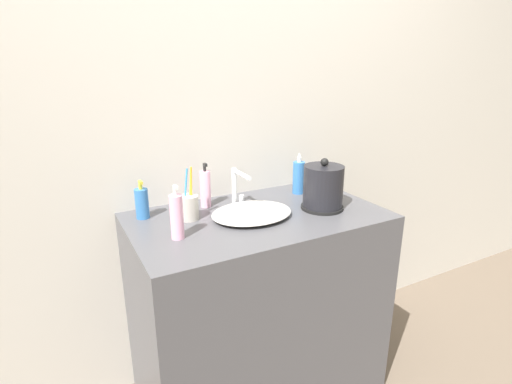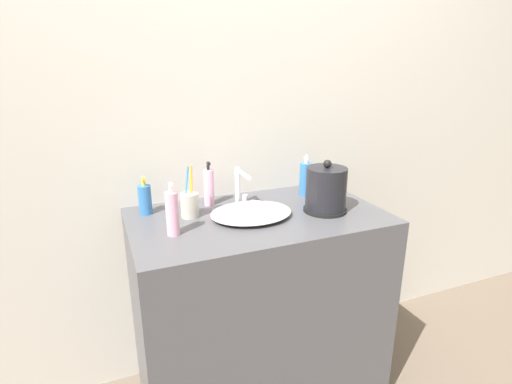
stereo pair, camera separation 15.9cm
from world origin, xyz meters
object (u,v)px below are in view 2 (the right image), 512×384
object	(u,v)px
electric_kettle	(326,191)
mouthwash_bottle	(305,178)
shampoo_bottle	(172,213)
toothbrush_cup	(190,204)
lotion_bottle	(145,199)
hand_cream_bottle	(209,187)
faucet	(240,185)

from	to	relation	value
electric_kettle	mouthwash_bottle	distance (m)	0.23
shampoo_bottle	mouthwash_bottle	size ratio (longest dim) A/B	1.00
electric_kettle	toothbrush_cup	size ratio (longest dim) A/B	1.02
mouthwash_bottle	lotion_bottle	bearing A→B (deg)	177.67
electric_kettle	lotion_bottle	bearing A→B (deg)	160.08
lotion_bottle	hand_cream_bottle	world-z (taller)	hand_cream_bottle
toothbrush_cup	mouthwash_bottle	world-z (taller)	toothbrush_cup
mouthwash_bottle	hand_cream_bottle	world-z (taller)	mouthwash_bottle
toothbrush_cup	mouthwash_bottle	bearing A→B (deg)	7.43
electric_kettle	lotion_bottle	world-z (taller)	electric_kettle
faucet	electric_kettle	xyz separation A→B (m)	(0.30, -0.19, -0.01)
faucet	hand_cream_bottle	distance (m)	0.14
lotion_bottle	mouthwash_bottle	xyz separation A→B (m)	(0.73, -0.03, 0.02)
faucet	hand_cream_bottle	bearing A→B (deg)	151.66
faucet	shampoo_bottle	xyz separation A→B (m)	(-0.33, -0.19, -0.01)
electric_kettle	mouthwash_bottle	xyz separation A→B (m)	(0.03, 0.22, -0.01)
hand_cream_bottle	mouthwash_bottle	bearing A→B (deg)	-4.41
toothbrush_cup	mouthwash_bottle	size ratio (longest dim) A/B	1.09
shampoo_bottle	toothbrush_cup	bearing A→B (deg)	57.29
toothbrush_cup	shampoo_bottle	size ratio (longest dim) A/B	1.09
hand_cream_bottle	toothbrush_cup	bearing A→B (deg)	-135.68
electric_kettle	faucet	bearing A→B (deg)	147.70
electric_kettle	mouthwash_bottle	world-z (taller)	electric_kettle
shampoo_bottle	lotion_bottle	bearing A→B (deg)	104.00
toothbrush_cup	lotion_bottle	size ratio (longest dim) A/B	1.37
electric_kettle	toothbrush_cup	xyz separation A→B (m)	(-0.54, 0.15, -0.04)
electric_kettle	hand_cream_bottle	size ratio (longest dim) A/B	1.14
mouthwash_bottle	hand_cream_bottle	distance (m)	0.46
lotion_bottle	shampoo_bottle	bearing A→B (deg)	-76.00
electric_kettle	mouthwash_bottle	bearing A→B (deg)	82.78
electric_kettle	toothbrush_cup	distance (m)	0.56
mouthwash_bottle	toothbrush_cup	bearing A→B (deg)	-172.57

